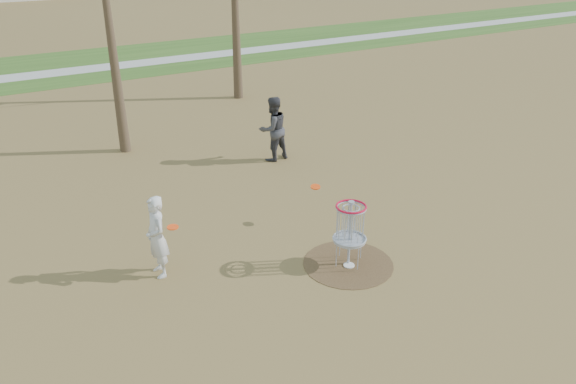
% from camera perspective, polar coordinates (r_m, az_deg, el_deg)
% --- Properties ---
extents(ground, '(160.00, 160.00, 0.00)m').
position_cam_1_polar(ground, '(11.33, 6.12, -7.28)').
color(ground, brown).
rests_on(ground, ground).
extents(green_band, '(160.00, 8.00, 0.01)m').
position_cam_1_polar(green_band, '(29.76, -19.21, 12.17)').
color(green_band, '#2D5119').
rests_on(green_band, ground).
extents(footpath, '(160.00, 1.50, 0.01)m').
position_cam_1_polar(footpath, '(28.80, -18.75, 11.85)').
color(footpath, '#9E9E99').
rests_on(footpath, green_band).
extents(dirt_circle, '(1.80, 1.80, 0.01)m').
position_cam_1_polar(dirt_circle, '(11.33, 6.12, -7.26)').
color(dirt_circle, '#47331E').
rests_on(dirt_circle, ground).
extents(player_standing, '(0.40, 0.60, 1.63)m').
position_cam_1_polar(player_standing, '(10.83, -13.20, -4.47)').
color(player_standing, silver).
rests_on(player_standing, ground).
extents(player_throwing, '(0.98, 0.81, 1.85)m').
position_cam_1_polar(player_throwing, '(15.93, -1.54, 6.43)').
color(player_throwing, '#37373C').
rests_on(player_throwing, ground).
extents(disc_grounded, '(0.22, 0.22, 0.02)m').
position_cam_1_polar(disc_grounded, '(11.25, 6.21, -7.41)').
color(disc_grounded, white).
rests_on(disc_grounded, dirt_circle).
extents(discs_in_play, '(3.69, 0.65, 0.21)m').
position_cam_1_polar(discs_in_play, '(11.49, -3.50, -1.25)').
color(discs_in_play, '#FB470D').
rests_on(discs_in_play, ground).
extents(disc_golf_basket, '(0.64, 0.64, 1.35)m').
position_cam_1_polar(disc_golf_basket, '(10.87, 6.34, -3.21)').
color(disc_golf_basket, '#9EA3AD').
rests_on(disc_golf_basket, ground).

